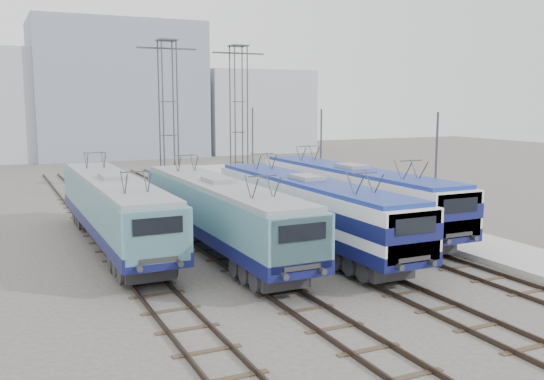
{
  "coord_description": "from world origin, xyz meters",
  "views": [
    {
      "loc": [
        -12.41,
        -22.66,
        7.55
      ],
      "look_at": [
        1.53,
        7.0,
        2.73
      ],
      "focal_mm": 40.0,
      "sensor_mm": 36.0,
      "label": 1
    }
  ],
  "objects_px": {
    "locomotive_center_left": "(220,211)",
    "catenary_tower_east": "(239,112)",
    "locomotive_far_left": "(114,206)",
    "safety_cone": "(448,240)",
    "mast_mid": "(321,160)",
    "mast_rear": "(253,148)",
    "catenary_tower_west": "(168,113)",
    "mast_front": "(435,180)",
    "locomotive_far_right": "(353,192)",
    "locomotive_center_right": "(308,206)"
  },
  "relations": [
    {
      "from": "locomotive_center_left",
      "to": "catenary_tower_east",
      "type": "xyz_separation_m",
      "value": [
        8.75,
        19.04,
        4.44
      ]
    },
    {
      "from": "locomotive_far_left",
      "to": "safety_cone",
      "type": "xyz_separation_m",
      "value": [
        15.25,
        -7.56,
        -1.66
      ]
    },
    {
      "from": "mast_mid",
      "to": "mast_rear",
      "type": "distance_m",
      "value": 12.0
    },
    {
      "from": "catenary_tower_west",
      "to": "mast_rear",
      "type": "xyz_separation_m",
      "value": [
        8.6,
        4.0,
        -3.14
      ]
    },
    {
      "from": "catenary_tower_east",
      "to": "mast_front",
      "type": "xyz_separation_m",
      "value": [
        2.1,
        -22.0,
        -3.14
      ]
    },
    {
      "from": "locomotive_far_right",
      "to": "mast_rear",
      "type": "relative_size",
      "value": 2.58
    },
    {
      "from": "mast_front",
      "to": "catenary_tower_west",
      "type": "bearing_deg",
      "value": 113.27
    },
    {
      "from": "locomotive_center_right",
      "to": "mast_mid",
      "type": "distance_m",
      "value": 11.74
    },
    {
      "from": "catenary_tower_east",
      "to": "mast_rear",
      "type": "bearing_deg",
      "value": 43.6
    },
    {
      "from": "mast_rear",
      "to": "safety_cone",
      "type": "bearing_deg",
      "value": -90.23
    },
    {
      "from": "locomotive_center_right",
      "to": "mast_front",
      "type": "distance_m",
      "value": 6.84
    },
    {
      "from": "mast_front",
      "to": "safety_cone",
      "type": "relative_size",
      "value": 13.3
    },
    {
      "from": "locomotive_center_left",
      "to": "locomotive_center_right",
      "type": "xyz_separation_m",
      "value": [
        4.5,
        -0.76,
        0.05
      ]
    },
    {
      "from": "safety_cone",
      "to": "mast_front",
      "type": "bearing_deg",
      "value": 85.47
    },
    {
      "from": "catenary_tower_west",
      "to": "locomotive_far_right",
      "type": "bearing_deg",
      "value": -65.84
    },
    {
      "from": "locomotive_far_left",
      "to": "locomotive_far_right",
      "type": "height_order",
      "value": "locomotive_far_right"
    },
    {
      "from": "catenary_tower_east",
      "to": "safety_cone",
      "type": "bearing_deg",
      "value": -85.09
    },
    {
      "from": "locomotive_center_left",
      "to": "mast_front",
      "type": "relative_size",
      "value": 2.52
    },
    {
      "from": "catenary_tower_west",
      "to": "safety_cone",
      "type": "distance_m",
      "value": 23.69
    },
    {
      "from": "locomotive_far_right",
      "to": "catenary_tower_east",
      "type": "xyz_separation_m",
      "value": [
        -0.25,
        17.04,
        4.33
      ]
    },
    {
      "from": "locomotive_center_left",
      "to": "catenary_tower_east",
      "type": "height_order",
      "value": "catenary_tower_east"
    },
    {
      "from": "locomotive_far_left",
      "to": "mast_rear",
      "type": "distance_m",
      "value": 23.47
    },
    {
      "from": "locomotive_center_right",
      "to": "locomotive_far_right",
      "type": "xyz_separation_m",
      "value": [
        4.5,
        2.75,
        0.06
      ]
    },
    {
      "from": "locomotive_far_left",
      "to": "locomotive_far_right",
      "type": "bearing_deg",
      "value": -5.67
    },
    {
      "from": "safety_cone",
      "to": "locomotive_center_left",
      "type": "bearing_deg",
      "value": 158.53
    },
    {
      "from": "mast_front",
      "to": "mast_rear",
      "type": "bearing_deg",
      "value": 90.0
    },
    {
      "from": "locomotive_far_left",
      "to": "mast_front",
      "type": "bearing_deg",
      "value": -22.3
    },
    {
      "from": "mast_mid",
      "to": "safety_cone",
      "type": "xyz_separation_m",
      "value": [
        -0.1,
        -13.26,
        -2.94
      ]
    },
    {
      "from": "locomotive_far_right",
      "to": "mast_front",
      "type": "xyz_separation_m",
      "value": [
        1.85,
        -4.96,
        1.19
      ]
    },
    {
      "from": "locomotive_far_right",
      "to": "mast_rear",
      "type": "xyz_separation_m",
      "value": [
        1.85,
        19.04,
        1.19
      ]
    },
    {
      "from": "mast_rear",
      "to": "mast_front",
      "type": "bearing_deg",
      "value": -90.0
    },
    {
      "from": "mast_mid",
      "to": "safety_cone",
      "type": "relative_size",
      "value": 13.3
    },
    {
      "from": "catenary_tower_west",
      "to": "mast_front",
      "type": "bearing_deg",
      "value": -66.73
    },
    {
      "from": "locomotive_center_right",
      "to": "mast_rear",
      "type": "xyz_separation_m",
      "value": [
        6.35,
        21.79,
        1.25
      ]
    },
    {
      "from": "locomotive_far_left",
      "to": "safety_cone",
      "type": "distance_m",
      "value": 17.1
    },
    {
      "from": "locomotive_center_left",
      "to": "catenary_tower_east",
      "type": "bearing_deg",
      "value": 65.31
    },
    {
      "from": "locomotive_far_right",
      "to": "mast_mid",
      "type": "distance_m",
      "value": 7.38
    },
    {
      "from": "locomotive_far_left",
      "to": "mast_rear",
      "type": "relative_size",
      "value": 2.55
    },
    {
      "from": "catenary_tower_east",
      "to": "safety_cone",
      "type": "relative_size",
      "value": 22.81
    },
    {
      "from": "catenary_tower_west",
      "to": "mast_mid",
      "type": "relative_size",
      "value": 1.71
    },
    {
      "from": "locomotive_far_right",
      "to": "mast_mid",
      "type": "relative_size",
      "value": 2.58
    },
    {
      "from": "locomotive_far_right",
      "to": "locomotive_center_right",
      "type": "bearing_deg",
      "value": -148.61
    },
    {
      "from": "locomotive_far_right",
      "to": "mast_rear",
      "type": "distance_m",
      "value": 19.17
    },
    {
      "from": "mast_mid",
      "to": "locomotive_center_left",
      "type": "bearing_deg",
      "value": -140.21
    },
    {
      "from": "locomotive_center_right",
      "to": "mast_rear",
      "type": "relative_size",
      "value": 2.52
    },
    {
      "from": "locomotive_far_left",
      "to": "mast_mid",
      "type": "height_order",
      "value": "mast_mid"
    },
    {
      "from": "mast_front",
      "to": "safety_cone",
      "type": "distance_m",
      "value": 3.2
    },
    {
      "from": "locomotive_far_left",
      "to": "catenary_tower_west",
      "type": "bearing_deg",
      "value": 63.78
    },
    {
      "from": "locomotive_far_left",
      "to": "mast_front",
      "type": "relative_size",
      "value": 2.55
    },
    {
      "from": "mast_rear",
      "to": "locomotive_center_right",
      "type": "bearing_deg",
      "value": -106.25
    }
  ]
}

